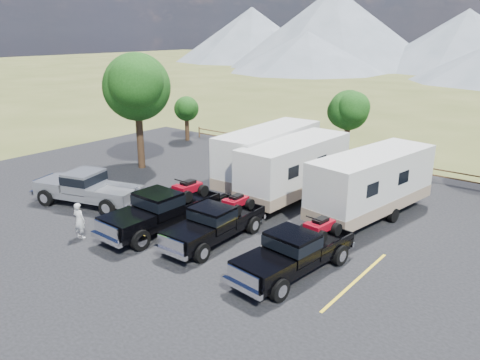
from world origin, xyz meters
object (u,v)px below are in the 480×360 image
Objects in this scene: pickup_silver at (87,188)px; tree_big_nw at (137,87)px; rig_center at (216,222)px; rig_left at (163,209)px; rig_right at (296,250)px; person_a at (79,220)px; trailer_center at (295,169)px; trailer_right at (372,184)px; trailer_left at (269,156)px; person_b at (139,202)px.

tree_big_nw is at bearing -169.56° from pickup_silver.
tree_big_nw is 1.38× the size of rig_center.
pickup_silver is at bearing -62.30° from tree_big_nw.
tree_big_nw reaches higher than rig_center.
rig_left is 7.25m from rig_right.
trailer_center is at bearing -124.86° from person_a.
tree_big_nw is 1.30× the size of rig_right.
rig_left is 1.06× the size of rig_right.
trailer_right is (4.25, 7.02, 0.86)m from rig_center.
rig_left is 0.97× the size of pickup_silver.
trailer_left reaches higher than person_a.
rig_right is at bearing -4.43° from rig_center.
trailer_left is at bearing 137.17° from rig_right.
tree_big_nw is 18.00m from rig_right.
rig_center is at bearing 12.19° from rig_left.
rig_right is 7.30m from trailer_right.
rig_left is at bearing -135.98° from person_a.
trailer_left reaches higher than person_b.
rig_left is at bearing 76.44° from pickup_silver.
pickup_silver is at bearing -175.32° from rig_left.
person_a reaches higher than person_b.
trailer_right is at bearing 57.42° from rig_center.
trailer_right is 5.86× the size of person_b.
rig_right is (4.38, -0.23, 0.04)m from rig_center.
trailer_left is at bearing 130.29° from pickup_silver.
trailer_center is 8.69m from person_b.
tree_big_nw is 10.53m from person_b.
pickup_silver is at bearing -49.33° from person_a.
person_b is at bearing -40.40° from tree_big_nw.
trailer_center is 5.81× the size of person_b.
rig_left is at bearing -53.34° from person_b.
person_b is (7.17, -6.10, -4.72)m from tree_big_nw.
rig_left reaches higher than rig_right.
rig_center is 0.56× the size of trailer_left.
rig_center is 8.54m from pickup_silver.
rig_center is 0.58× the size of trailer_right.
rig_right is 8.62m from trailer_center.
trailer_right reaches higher than pickup_silver.
pickup_silver is 3.87× the size of person_a.
rig_left is at bearing -93.48° from trailer_left.
rig_right is at bearing -52.00° from trailer_left.
trailer_right is at bearing 97.21° from rig_right.
trailer_center is at bearing 72.02° from rig_left.
rig_left is 2.93m from rig_center.
rig_left is 0.66× the size of trailer_right.
rig_center is 0.94× the size of rig_right.
tree_big_nw is 10.17m from trailer_left.
person_b is (-4.53, -7.36, -0.92)m from trailer_center.
trailer_right reaches higher than person_b.
person_b is at bearing -172.81° from rig_right.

